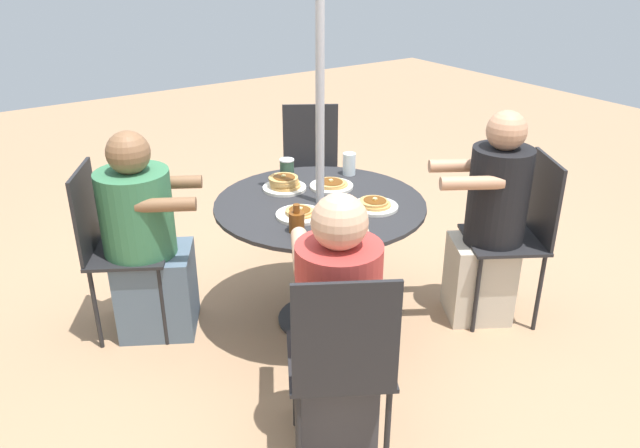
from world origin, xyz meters
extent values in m
plane|color=tan|center=(0.00, 0.00, 0.00)|extent=(12.00, 12.00, 0.00)
cylinder|color=#28282B|center=(0.00, 0.00, 0.01)|extent=(0.48, 0.48, 0.01)
cylinder|color=#28282B|center=(0.00, 0.00, 0.35)|extent=(0.10, 0.10, 0.71)
cylinder|color=#28282B|center=(0.00, 0.00, 0.72)|extent=(1.11, 1.11, 0.02)
cylinder|color=#ADADB2|center=(0.00, 0.00, 1.11)|extent=(0.04, 0.04, 2.21)
cylinder|color=#232326|center=(-0.57, -0.64, 0.23)|extent=(0.02, 0.02, 0.47)
cylinder|color=#232326|center=(-0.27, -0.81, 0.23)|extent=(0.02, 0.02, 0.47)
cylinder|color=#232326|center=(-0.74, -0.93, 0.23)|extent=(0.02, 0.02, 0.47)
cylinder|color=#232326|center=(-0.45, -1.11, 0.23)|extent=(0.02, 0.02, 0.47)
cube|color=#232326|center=(-0.51, -0.87, 0.48)|extent=(0.55, 0.55, 0.02)
cube|color=#232326|center=(-0.61, -1.04, 0.72)|extent=(0.34, 0.21, 0.46)
cube|color=beige|center=(-0.45, -0.78, 0.23)|extent=(0.43, 0.45, 0.47)
cylinder|color=black|center=(-0.48, -0.82, 0.74)|extent=(0.32, 0.32, 0.54)
sphere|color=tan|center=(-0.48, -0.82, 1.10)|extent=(0.21, 0.21, 0.21)
cylinder|color=tan|center=(-0.49, -0.59, 0.87)|extent=(0.22, 0.31, 0.07)
cylinder|color=tan|center=(-0.27, -0.72, 0.87)|extent=(0.22, 0.31, 0.07)
cylinder|color=#232326|center=(0.63, -0.57, 0.23)|extent=(0.02, 0.02, 0.47)
cylinder|color=#232326|center=(0.81, -0.28, 0.23)|extent=(0.02, 0.02, 0.47)
cylinder|color=#232326|center=(0.93, -0.75, 0.23)|extent=(0.02, 0.02, 0.47)
cylinder|color=#232326|center=(1.10, -0.45, 0.23)|extent=(0.02, 0.02, 0.47)
cube|color=#232326|center=(0.87, -0.51, 0.48)|extent=(0.55, 0.55, 0.02)
cube|color=#232326|center=(1.04, -0.61, 0.72)|extent=(0.21, 0.34, 0.46)
cylinder|color=#232326|center=(0.56, 0.65, 0.23)|extent=(0.02, 0.02, 0.47)
cylinder|color=#232326|center=(0.26, 0.81, 0.23)|extent=(0.02, 0.02, 0.47)
cylinder|color=#232326|center=(0.73, 0.95, 0.23)|extent=(0.02, 0.02, 0.47)
cylinder|color=#232326|center=(0.43, 1.11, 0.23)|extent=(0.02, 0.02, 0.47)
cube|color=#232326|center=(0.49, 0.88, 0.48)|extent=(0.55, 0.55, 0.02)
cube|color=#232326|center=(0.59, 1.05, 0.72)|extent=(0.34, 0.20, 0.46)
cube|color=slate|center=(0.44, 0.78, 0.23)|extent=(0.50, 0.52, 0.47)
cylinder|color=#38754C|center=(0.46, 0.83, 0.70)|extent=(0.38, 0.38, 0.46)
sphere|color=brown|center=(0.46, 0.83, 1.02)|extent=(0.22, 0.22, 0.22)
cylinder|color=brown|center=(0.51, 0.59, 0.80)|extent=(0.20, 0.29, 0.07)
cylinder|color=brown|center=(0.24, 0.74, 0.80)|extent=(0.20, 0.29, 0.07)
cylinder|color=#232326|center=(-0.64, 0.56, 0.23)|extent=(0.02, 0.02, 0.47)
cylinder|color=#232326|center=(-0.81, 0.26, 0.23)|extent=(0.02, 0.02, 0.47)
cylinder|color=#232326|center=(-0.94, 0.73, 0.23)|extent=(0.02, 0.02, 0.47)
cylinder|color=#232326|center=(-1.11, 0.43, 0.23)|extent=(0.02, 0.02, 0.47)
cube|color=#232326|center=(-0.88, 0.50, 0.48)|extent=(0.55, 0.55, 0.02)
cube|color=#232326|center=(-1.05, 0.59, 0.72)|extent=(0.20, 0.34, 0.46)
cube|color=#3D3D42|center=(-0.78, 0.44, 0.23)|extent=(0.46, 0.45, 0.47)
cylinder|color=#B73833|center=(-0.83, 0.47, 0.71)|extent=(0.34, 0.34, 0.49)
sphere|color=#DBA884|center=(-0.83, 0.47, 1.05)|extent=(0.21, 0.21, 0.21)
cylinder|color=#DBA884|center=(-0.58, 0.49, 0.83)|extent=(0.33, 0.23, 0.07)
cylinder|color=#DBA884|center=(-0.72, 0.25, 0.83)|extent=(0.33, 0.23, 0.07)
cylinder|color=silver|center=(0.26, 0.06, 0.74)|extent=(0.24, 0.24, 0.02)
cylinder|color=tan|center=(0.26, 0.06, 0.75)|extent=(0.17, 0.17, 0.01)
cylinder|color=tan|center=(0.26, 0.06, 0.76)|extent=(0.16, 0.16, 0.01)
cylinder|color=tan|center=(0.26, 0.06, 0.78)|extent=(0.16, 0.16, 0.01)
cylinder|color=tan|center=(0.26, 0.06, 0.79)|extent=(0.16, 0.16, 0.01)
ellipsoid|color=brown|center=(0.26, 0.06, 0.80)|extent=(0.13, 0.12, 0.00)
cube|color=#F4E084|center=(0.26, 0.06, 0.81)|extent=(0.03, 0.03, 0.01)
cylinder|color=silver|center=(-0.09, 0.18, 0.74)|extent=(0.24, 0.24, 0.02)
cylinder|color=tan|center=(-0.10, 0.18, 0.75)|extent=(0.15, 0.15, 0.01)
cylinder|color=tan|center=(-0.09, 0.18, 0.76)|extent=(0.14, 0.14, 0.01)
ellipsoid|color=brown|center=(-0.09, 0.18, 0.76)|extent=(0.11, 0.10, 0.00)
cube|color=#F4E084|center=(-0.10, 0.18, 0.77)|extent=(0.03, 0.03, 0.01)
cylinder|color=silver|center=(-0.22, -0.19, 0.74)|extent=(0.24, 0.24, 0.02)
cylinder|color=tan|center=(-0.22, -0.19, 0.75)|extent=(0.16, 0.16, 0.01)
cylinder|color=tan|center=(-0.22, -0.18, 0.76)|extent=(0.15, 0.15, 0.01)
ellipsoid|color=brown|center=(-0.22, -0.19, 0.77)|extent=(0.12, 0.11, 0.00)
cube|color=#F4E084|center=(-0.22, -0.19, 0.78)|extent=(0.02, 0.02, 0.01)
cylinder|color=silver|center=(0.14, -0.17, 0.74)|extent=(0.24, 0.24, 0.02)
cylinder|color=tan|center=(0.14, -0.17, 0.75)|extent=(0.18, 0.18, 0.01)
cylinder|color=tan|center=(0.14, -0.16, 0.76)|extent=(0.16, 0.16, 0.01)
ellipsoid|color=brown|center=(0.14, -0.17, 0.76)|extent=(0.13, 0.12, 0.00)
cube|color=#F4E084|center=(0.14, -0.17, 0.77)|extent=(0.02, 0.02, 0.01)
cylinder|color=brown|center=(-0.23, 0.29, 0.78)|extent=(0.07, 0.07, 0.10)
cylinder|color=brown|center=(-0.23, 0.29, 0.85)|extent=(0.03, 0.03, 0.04)
torus|color=brown|center=(-0.20, 0.29, 0.79)|extent=(0.05, 0.01, 0.05)
cylinder|color=#33513D|center=(0.43, -0.06, 0.77)|extent=(0.08, 0.08, 0.09)
cylinder|color=white|center=(0.43, -0.06, 0.82)|extent=(0.08, 0.08, 0.01)
cylinder|color=silver|center=(0.25, -0.37, 0.79)|extent=(0.07, 0.07, 0.13)
camera|label=1|loc=(-2.50, 1.67, 2.00)|focal=35.00mm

